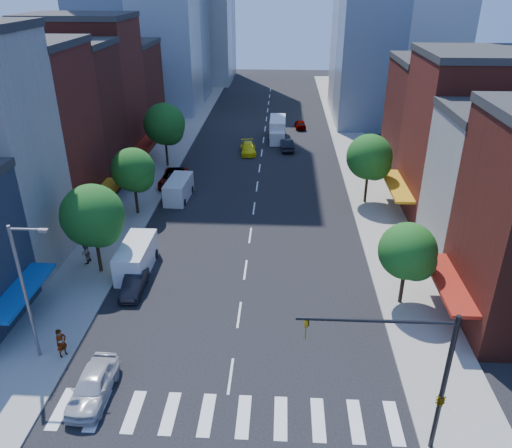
{
  "coord_description": "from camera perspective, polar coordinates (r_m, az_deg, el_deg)",
  "views": [
    {
      "loc": [
        2.72,
        -22.37,
        21.19
      ],
      "look_at": [
        0.95,
        10.29,
        5.0
      ],
      "focal_mm": 35.0,
      "sensor_mm": 36.0,
      "label": 1
    }
  ],
  "objects": [
    {
      "name": "traffic_signal",
      "position": [
        25.72,
        19.42,
        -17.01
      ],
      "size": [
        7.24,
        2.24,
        8.0
      ],
      "color": "black",
      "rests_on": "sidewalk_right"
    },
    {
      "name": "tree_right_near",
      "position": [
        35.87,
        17.15,
        -3.25
      ],
      "size": [
        4.0,
        4.0,
        6.2
      ],
      "color": "black",
      "rests_on": "sidewalk_right"
    },
    {
      "name": "tree_left_near",
      "position": [
        39.66,
        -17.98,
        0.66
      ],
      "size": [
        4.8,
        4.8,
        7.3
      ],
      "color": "black",
      "rests_on": "sidewalk_left"
    },
    {
      "name": "box_truck",
      "position": [
        73.53,
        2.47,
        10.7
      ],
      "size": [
        2.33,
        7.39,
        2.97
      ],
      "rotation": [
        0.0,
        0.0,
        -0.0
      ],
      "color": "silver",
      "rests_on": "ground"
    },
    {
      "name": "traffic_car_oncoming",
      "position": [
        68.96,
        3.52,
        9.05
      ],
      "size": [
        2.15,
        4.77,
        1.52
      ],
      "primitive_type": "imported",
      "rotation": [
        0.0,
        0.0,
        3.26
      ],
      "color": "black",
      "rests_on": "ground"
    },
    {
      "name": "crosswalk",
      "position": [
        28.84,
        -3.56,
        -21.02
      ],
      "size": [
        19.0,
        3.0,
        0.01
      ],
      "primitive_type": "cube",
      "color": "silver",
      "rests_on": "ground"
    },
    {
      "name": "sidewalk_left",
      "position": [
        67.58,
        -10.17,
        7.71
      ],
      "size": [
        5.0,
        120.0,
        0.15
      ],
      "primitive_type": "cube",
      "color": "gray",
      "rests_on": "ground"
    },
    {
      "name": "parked_car_rear",
      "position": [
        56.5,
        -9.31,
        4.81
      ],
      "size": [
        2.69,
        5.59,
        1.57
      ],
      "primitive_type": "imported",
      "rotation": [
        0.0,
        0.0,
        0.09
      ],
      "color": "black",
      "rests_on": "ground"
    },
    {
      "name": "streetlight",
      "position": [
        31.79,
        -24.78,
        -6.43
      ],
      "size": [
        2.25,
        0.25,
        9.0
      ],
      "color": "slate",
      "rests_on": "sidewalk_left"
    },
    {
      "name": "bldg_left_5",
      "position": [
        74.77,
        -15.95,
        14.03
      ],
      "size": [
        12.0,
        10.0,
        13.0
      ],
      "primitive_type": "cube",
      "color": "#4C1B13",
      "rests_on": "ground"
    },
    {
      "name": "bldg_left_2",
      "position": [
        50.74,
        -25.22,
        8.77
      ],
      "size": [
        12.0,
        9.0,
        16.0
      ],
      "primitive_type": "cube",
      "color": "maroon",
      "rests_on": "ground"
    },
    {
      "name": "bldg_right_2",
      "position": [
        51.69,
        23.98,
        8.71
      ],
      "size": [
        12.0,
        10.0,
        15.0
      ],
      "primitive_type": "cube",
      "color": "maroon",
      "rests_on": "ground"
    },
    {
      "name": "parked_car_third",
      "position": [
        57.44,
        -9.43,
        5.19
      ],
      "size": [
        2.74,
        5.87,
        1.63
      ],
      "primitive_type": "imported",
      "rotation": [
        0.0,
        0.0,
        0.01
      ],
      "color": "#999999",
      "rests_on": "ground"
    },
    {
      "name": "pedestrian_far",
      "position": [
        42.94,
        -18.94,
        -3.14
      ],
      "size": [
        0.84,
        1.01,
        1.88
      ],
      "primitive_type": "imported",
      "rotation": [
        0.0,
        0.0,
        -1.72
      ],
      "color": "#999999",
      "rests_on": "sidewalk_left"
    },
    {
      "name": "sidewalk_right",
      "position": [
        66.57,
        11.48,
        7.31
      ],
      "size": [
        5.0,
        120.0,
        0.15
      ],
      "primitive_type": "cube",
      "color": "gray",
      "rests_on": "ground"
    },
    {
      "name": "tree_left_far",
      "position": [
        62.06,
        -10.3,
        10.99
      ],
      "size": [
        5.0,
        5.0,
        7.75
      ],
      "color": "black",
      "rests_on": "sidewalk_left"
    },
    {
      "name": "parked_car_front",
      "position": [
        30.57,
        -18.15,
        -17.1
      ],
      "size": [
        1.96,
        4.81,
        1.63
      ],
      "primitive_type": "imported",
      "rotation": [
        0.0,
        0.0,
        -0.01
      ],
      "color": "#BABABF",
      "rests_on": "ground"
    },
    {
      "name": "cargo_van_far",
      "position": [
        53.42,
        -8.87,
        3.92
      ],
      "size": [
        2.38,
        5.36,
        2.24
      ],
      "rotation": [
        0.0,
        0.0,
        -0.05
      ],
      "color": "silver",
      "rests_on": "ground"
    },
    {
      "name": "cargo_van_near",
      "position": [
        40.88,
        -13.57,
        -3.8
      ],
      "size": [
        2.28,
        5.56,
        2.37
      ],
      "rotation": [
        0.0,
        0.0,
        -0.0
      ],
      "color": "silver",
      "rests_on": "ground"
    },
    {
      "name": "ground",
      "position": [
        30.93,
        -2.92,
        -16.95
      ],
      "size": [
        220.0,
        220.0,
        0.0
      ],
      "primitive_type": "plane",
      "color": "black",
      "rests_on": "ground"
    },
    {
      "name": "tree_left_mid",
      "position": [
        49.37,
        -13.72,
        5.84
      ],
      "size": [
        4.2,
        4.2,
        6.65
      ],
      "color": "black",
      "rests_on": "sidewalk_left"
    },
    {
      "name": "bldg_left_4",
      "position": [
        65.64,
        -18.71,
        13.85
      ],
      "size": [
        12.0,
        9.0,
        17.0
      ],
      "primitive_type": "cube",
      "color": "maroon",
      "rests_on": "ground"
    },
    {
      "name": "parked_car_second",
      "position": [
        38.54,
        -13.76,
        -6.71
      ],
      "size": [
        1.49,
        4.07,
        1.33
      ],
      "primitive_type": "imported",
      "rotation": [
        0.0,
        0.0,
        0.02
      ],
      "color": "black",
      "rests_on": "ground"
    },
    {
      "name": "bldg_right_3",
      "position": [
        61.05,
        20.8,
        10.73
      ],
      "size": [
        12.0,
        10.0,
        13.0
      ],
      "primitive_type": "cube",
      "color": "#4C1B13",
      "rests_on": "ground"
    },
    {
      "name": "pedestrian_near",
      "position": [
        33.57,
        -21.36,
        -12.54
      ],
      "size": [
        0.77,
        0.85,
        1.95
      ],
      "primitive_type": "imported",
      "rotation": [
        0.0,
        0.0,
        1.01
      ],
      "color": "#999999",
      "rests_on": "sidewalk_left"
    },
    {
      "name": "bldg_left_3",
      "position": [
        58.22,
        -21.45,
        10.95
      ],
      "size": [
        12.0,
        8.0,
        15.0
      ],
      "primitive_type": "cube",
      "color": "#4C1B13",
      "rests_on": "ground"
    },
    {
      "name": "traffic_car_far",
      "position": [
        79.67,
        5.09,
        11.3
      ],
      "size": [
        1.82,
        3.96,
        1.31
      ],
      "primitive_type": "imported",
      "rotation": [
        0.0,
        0.0,
        3.21
      ],
      "color": "#999999",
      "rests_on": "ground"
    },
    {
      "name": "tree_right_far",
      "position": [
        51.75,
        12.98,
        7.27
      ],
      "size": [
        4.6,
        4.6,
        7.2
      ],
      "color": "black",
      "rests_on": "sidewalk_right"
    },
    {
      "name": "taxi",
      "position": [
        67.5,
        -0.9,
        8.65
      ],
      "size": [
        2.53,
        4.99,
        1.39
      ],
      "primitive_type": "imported",
      "rotation": [
        0.0,
        0.0,
        0.13
      ],
      "color": "yellow",
      "rests_on": "ground"
    }
  ]
}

